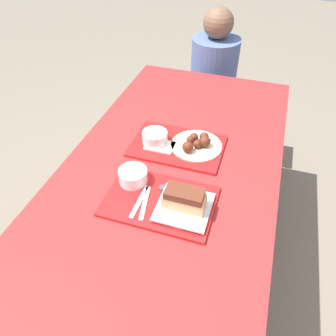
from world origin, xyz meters
TOP-DOWN VIEW (x-y plane):
  - ground_plane at (0.00, 0.00)m, footprint 12.00×12.00m
  - picnic_table at (0.00, 0.00)m, footprint 0.92×1.90m
  - picnic_bench_far at (0.00, 1.17)m, footprint 0.87×0.28m
  - tray_near at (0.02, -0.18)m, footprint 0.42×0.28m
  - tray_far at (-0.01, 0.17)m, footprint 0.42×0.28m
  - bowl_coleslaw_near at (-0.11, -0.11)m, footprint 0.12×0.12m
  - brisket_sandwich_plate at (0.12, -0.19)m, footprint 0.20×0.20m
  - plastic_fork_near at (-0.05, -0.21)m, footprint 0.02×0.17m
  - plastic_knife_near at (-0.03, -0.21)m, footprint 0.05×0.17m
  - condiment_packet at (0.02, -0.11)m, footprint 0.04×0.03m
  - bowl_coleslaw_far at (-0.12, 0.16)m, footprint 0.12×0.12m
  - wings_plate_far at (0.08, 0.19)m, footprint 0.23×0.23m
  - napkin_far at (-0.08, 0.14)m, footprint 0.13×0.09m
  - person_seated_across at (-0.04, 1.17)m, footprint 0.32×0.32m

SIDE VIEW (x-z plane):
  - ground_plane at x=0.00m, z-range 0.00..0.00m
  - picnic_bench_far at x=0.00m, z-range 0.15..0.60m
  - picnic_table at x=0.00m, z-range 0.30..1.07m
  - person_seated_across at x=-0.04m, z-range 0.39..1.05m
  - tray_near at x=0.02m, z-range 0.77..0.78m
  - tray_far at x=-0.01m, z-range 0.77..0.78m
  - plastic_fork_near at x=-0.05m, z-range 0.78..0.78m
  - plastic_knife_near at x=-0.03m, z-range 0.78..0.78m
  - condiment_packet at x=0.02m, z-range 0.78..0.79m
  - napkin_far at x=-0.08m, z-range 0.78..0.79m
  - wings_plate_far at x=0.08m, z-range 0.77..0.83m
  - bowl_coleslaw_near at x=-0.11m, z-range 0.78..0.84m
  - bowl_coleslaw_far at x=-0.12m, z-range 0.78..0.84m
  - brisket_sandwich_plate at x=0.12m, z-range 0.77..0.86m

